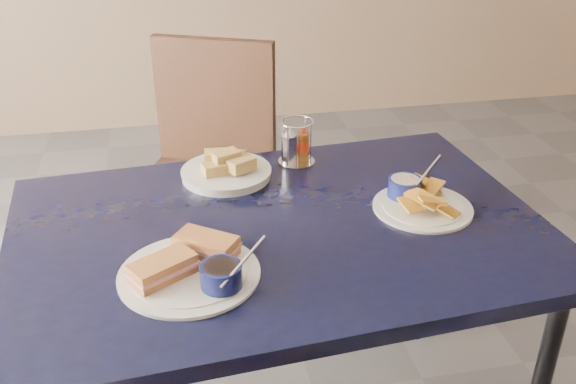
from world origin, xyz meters
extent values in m
cube|color=black|center=(-0.14, -0.14, 0.73)|extent=(1.38, 0.97, 0.04)
cylinder|color=black|center=(-0.71, 0.21, 0.35)|extent=(0.04, 0.04, 0.71)
cylinder|color=black|center=(0.43, 0.21, 0.35)|extent=(0.04, 0.04, 0.71)
cube|color=black|center=(-0.29, 0.63, 0.47)|extent=(0.60, 0.59, 0.04)
cylinder|color=black|center=(-0.48, 0.46, 0.23)|extent=(0.04, 0.04, 0.45)
cylinder|color=black|center=(-0.10, 0.46, 0.23)|extent=(0.04, 0.04, 0.45)
cylinder|color=black|center=(-0.48, 0.81, 0.23)|extent=(0.04, 0.04, 0.45)
cylinder|color=black|center=(-0.10, 0.81, 0.23)|extent=(0.04, 0.04, 0.45)
cube|color=black|center=(-0.29, 0.83, 0.74)|extent=(0.44, 0.23, 0.49)
cylinder|color=white|center=(-0.37, -0.31, 0.75)|extent=(0.31, 0.31, 0.01)
cylinder|color=white|center=(-0.37, -0.31, 0.76)|extent=(0.26, 0.26, 0.00)
cube|color=#B87942|center=(-0.43, -0.32, 0.78)|extent=(0.16, 0.13, 0.04)
cube|color=tan|center=(-0.43, -0.32, 0.78)|extent=(0.16, 0.14, 0.01)
cube|color=#B87942|center=(-0.33, -0.25, 0.78)|extent=(0.15, 0.14, 0.04)
cube|color=tan|center=(-0.33, -0.25, 0.78)|extent=(0.16, 0.15, 0.01)
cylinder|color=#0A0F3B|center=(-0.31, -0.38, 0.79)|extent=(0.09, 0.09, 0.05)
cylinder|color=black|center=(-0.31, -0.38, 0.80)|extent=(0.08, 0.08, 0.01)
cylinder|color=silver|center=(-0.26, -0.40, 0.83)|extent=(0.11, 0.07, 0.08)
cylinder|color=white|center=(0.24, -0.13, 0.75)|extent=(0.26, 0.26, 0.01)
cylinder|color=white|center=(0.24, -0.13, 0.76)|extent=(0.21, 0.21, 0.00)
cube|color=gold|center=(0.28, -0.19, 0.76)|extent=(0.07, 0.08, 0.02)
cube|color=gold|center=(0.28, -0.08, 0.77)|extent=(0.07, 0.05, 0.01)
cube|color=gold|center=(0.27, -0.07, 0.77)|extent=(0.05, 0.07, 0.02)
cube|color=gold|center=(0.20, -0.16, 0.78)|extent=(0.06, 0.07, 0.02)
cube|color=gold|center=(0.29, -0.09, 0.78)|extent=(0.08, 0.08, 0.02)
cube|color=gold|center=(0.26, -0.06, 0.79)|extent=(0.07, 0.08, 0.03)
cube|color=gold|center=(0.23, -0.18, 0.79)|extent=(0.08, 0.08, 0.03)
cube|color=gold|center=(0.22, -0.15, 0.80)|extent=(0.07, 0.08, 0.01)
cube|color=gold|center=(0.24, -0.20, 0.80)|extent=(0.07, 0.05, 0.02)
cylinder|color=#0A0F3B|center=(0.21, -0.07, 0.79)|extent=(0.09, 0.09, 0.05)
cylinder|color=beige|center=(0.21, -0.07, 0.80)|extent=(0.08, 0.08, 0.01)
cylinder|color=silver|center=(0.26, -0.09, 0.83)|extent=(0.11, 0.07, 0.08)
cylinder|color=white|center=(-0.24, 0.15, 0.76)|extent=(0.25, 0.25, 0.02)
cylinder|color=white|center=(-0.24, 0.15, 0.77)|extent=(0.21, 0.21, 0.00)
cube|color=tan|center=(-0.27, 0.13, 0.79)|extent=(0.08, 0.06, 0.03)
cube|color=tan|center=(-0.22, 0.18, 0.79)|extent=(0.09, 0.07, 0.03)
cube|color=tan|center=(-0.20, 0.12, 0.80)|extent=(0.09, 0.08, 0.03)
cube|color=tan|center=(-0.26, 0.17, 0.81)|extent=(0.08, 0.06, 0.03)
cube|color=tan|center=(-0.24, 0.15, 0.81)|extent=(0.09, 0.07, 0.03)
cylinder|color=silver|center=(-0.02, 0.21, 0.75)|extent=(0.11, 0.11, 0.01)
cylinder|color=silver|center=(0.01, 0.24, 0.82)|extent=(0.00, 0.01, 0.13)
cylinder|color=silver|center=(-0.05, 0.24, 0.82)|extent=(0.01, 0.01, 0.13)
cylinder|color=silver|center=(-0.05, 0.17, 0.82)|extent=(0.01, 0.01, 0.13)
cylinder|color=silver|center=(0.01, 0.17, 0.82)|extent=(0.00, 0.01, 0.13)
torus|color=silver|center=(-0.02, 0.21, 0.88)|extent=(0.10, 0.10, 0.00)
cylinder|color=silver|center=(-0.04, 0.21, 0.80)|extent=(0.05, 0.05, 0.08)
cone|color=silver|center=(-0.04, 0.21, 0.85)|extent=(0.04, 0.04, 0.02)
cylinder|color=brown|center=(0.00, 0.21, 0.80)|extent=(0.03, 0.03, 0.08)
cylinder|color=#B0270A|center=(0.00, 0.21, 0.80)|extent=(0.03, 0.03, 0.03)
cylinder|color=#B0270A|center=(0.00, 0.21, 0.85)|extent=(0.02, 0.02, 0.02)
camera|label=1|loc=(-0.39, -1.50, 1.58)|focal=40.00mm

